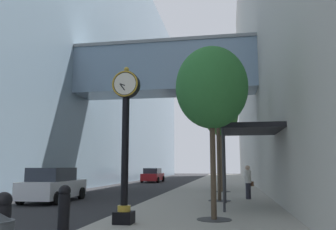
# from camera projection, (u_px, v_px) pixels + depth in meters

# --- Properties ---
(ground_plane) EXTENTS (110.00, 110.00, 0.00)m
(ground_plane) POSITION_uv_depth(u_px,v_px,m) (182.00, 188.00, 29.48)
(ground_plane) COLOR #262628
(ground_plane) RESTS_ON ground
(sidewalk_right) EXTENTS (6.15, 80.00, 0.14)m
(sidewalk_right) POSITION_uv_depth(u_px,v_px,m) (219.00, 185.00, 31.89)
(sidewalk_right) COLOR #9E998E
(sidewalk_right) RESTS_ON ground
(building_block_left) EXTENTS (22.85, 80.00, 28.06)m
(building_block_left) POSITION_uv_depth(u_px,v_px,m) (73.00, 49.00, 36.40)
(building_block_left) COLOR #849EB2
(building_block_left) RESTS_ON ground
(building_block_right) EXTENTS (9.00, 80.00, 32.30)m
(building_block_right) POSITION_uv_depth(u_px,v_px,m) (296.00, 13.00, 32.92)
(building_block_right) COLOR #B7B2A8
(building_block_right) RESTS_ON ground
(street_clock) EXTENTS (0.84, 0.55, 4.76)m
(street_clock) POSITION_uv_depth(u_px,v_px,m) (125.00, 135.00, 10.57)
(street_clock) COLOR black
(street_clock) RESTS_ON sidewalk_right
(bollard_nearest) EXTENTS (0.29, 0.29, 1.24)m
(bollard_nearest) POSITION_uv_depth(u_px,v_px,m) (2.00, 227.00, 5.93)
(bollard_nearest) COLOR black
(bollard_nearest) RESTS_ON sidewalk_right
(bollard_second) EXTENTS (0.29, 0.29, 1.24)m
(bollard_second) POSITION_uv_depth(u_px,v_px,m) (64.00, 210.00, 8.14)
(bollard_second) COLOR black
(bollard_second) RESTS_ON sidewalk_right
(street_tree_near) EXTENTS (2.40, 2.40, 5.65)m
(street_tree_near) POSITION_uv_depth(u_px,v_px,m) (212.00, 88.00, 11.55)
(street_tree_near) COLOR #333335
(street_tree_near) RESTS_ON sidewalk_right
(street_tree_mid_near) EXTENTS (2.23, 2.23, 6.42)m
(street_tree_mid_near) POSITION_uv_depth(u_px,v_px,m) (217.00, 98.00, 17.62)
(street_tree_mid_near) COLOR #333335
(street_tree_mid_near) RESTS_ON sidewalk_right
(street_tree_mid_far) EXTENTS (2.35, 2.35, 6.42)m
(street_tree_mid_far) POSITION_uv_depth(u_px,v_px,m) (221.00, 116.00, 23.55)
(street_tree_mid_far) COLOR #333335
(street_tree_mid_far) RESTS_ON sidewalk_right
(pedestrian_walking) EXTENTS (0.52, 0.47, 1.71)m
(pedestrian_walking) POSITION_uv_depth(u_px,v_px,m) (248.00, 181.00, 17.90)
(pedestrian_walking) COLOR #23232D
(pedestrian_walking) RESTS_ON sidewalk_right
(storefront_awning) EXTENTS (2.40, 3.60, 3.30)m
(storefront_awning) POSITION_uv_depth(u_px,v_px,m) (249.00, 131.00, 14.59)
(storefront_awning) COLOR black
(storefront_awning) RESTS_ON sidewalk_right
(car_white_near) EXTENTS (2.17, 4.48, 1.73)m
(car_white_near) POSITION_uv_depth(u_px,v_px,m) (53.00, 185.00, 17.90)
(car_white_near) COLOR silver
(car_white_near) RESTS_ON ground
(car_red_mid) EXTENTS (2.04, 4.64, 1.57)m
(car_red_mid) POSITION_uv_depth(u_px,v_px,m) (153.00, 175.00, 39.31)
(car_red_mid) COLOR #AD191E
(car_red_mid) RESTS_ON ground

